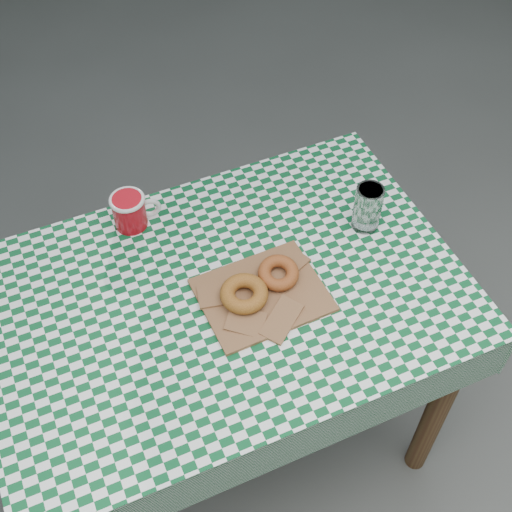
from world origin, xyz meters
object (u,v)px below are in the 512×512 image
at_px(paper_bag, 262,294).
at_px(drinking_glass, 368,208).
at_px(table, 228,376).
at_px(coffee_mug, 129,211).

distance_m(paper_bag, drinking_glass, 0.34).
relative_size(table, coffee_mug, 6.72).
relative_size(table, drinking_glass, 8.82).
distance_m(table, coffee_mug, 0.53).
xyz_separation_m(coffee_mug, drinking_glass, (0.55, -0.18, 0.02)).
height_order(paper_bag, coffee_mug, coffee_mug).
distance_m(paper_bag, coffee_mug, 0.39).
distance_m(coffee_mug, drinking_glass, 0.58).
bearing_deg(coffee_mug, paper_bag, -48.77).
relative_size(table, paper_bag, 3.90).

